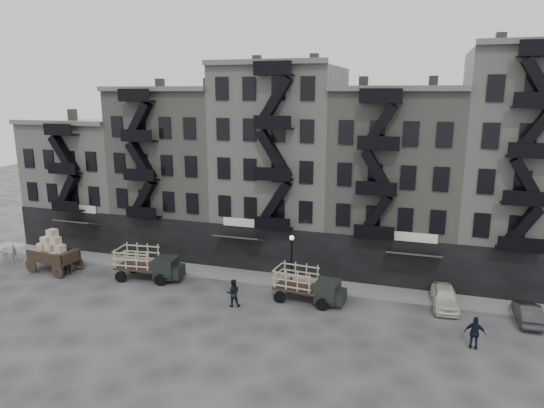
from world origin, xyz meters
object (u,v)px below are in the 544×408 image
(pedestrian_mid, at_px, (233,293))
(stake_truck_west, at_px, (148,261))
(car_east, at_px, (445,297))
(car_far, at_px, (528,313))
(stake_truck_east, at_px, (308,283))
(horse, at_px, (8,253))
(policeman, at_px, (475,333))
(wagon, at_px, (52,248))
(pedestrian_west, at_px, (67,264))

(pedestrian_mid, bearing_deg, stake_truck_west, -37.83)
(car_east, xyz_separation_m, car_far, (5.20, -0.75, -0.09))
(stake_truck_east, relative_size, car_far, 1.33)
(car_east, relative_size, car_far, 1.10)
(horse, xyz_separation_m, policeman, (38.56, -3.47, 0.13))
(wagon, relative_size, car_east, 1.04)
(horse, relative_size, stake_truck_east, 0.40)
(car_far, bearing_deg, wagon, 1.36)
(wagon, distance_m, pedestrian_west, 2.05)
(car_east, bearing_deg, horse, 178.73)
(car_far, distance_m, policeman, 6.07)
(policeman, bearing_deg, horse, -0.82)
(car_east, relative_size, pedestrian_west, 2.31)
(car_far, bearing_deg, pedestrian_mid, 9.10)
(pedestrian_mid, bearing_deg, stake_truck_east, -175.08)
(stake_truck_west, height_order, car_far, stake_truck_west)
(wagon, relative_size, policeman, 2.21)
(horse, distance_m, car_far, 42.26)
(stake_truck_west, xyz_separation_m, pedestrian_mid, (8.52, -2.63, -0.54))
(horse, xyz_separation_m, pedestrian_west, (7.12, -0.78, 0.05))
(car_far, relative_size, pedestrian_mid, 1.95)
(wagon, xyz_separation_m, pedestrian_west, (1.70, -0.25, -1.12))
(stake_truck_east, distance_m, pedestrian_mid, 5.42)
(stake_truck_east, bearing_deg, stake_truck_west, -175.71)
(wagon, bearing_deg, pedestrian_west, -1.03)
(horse, height_order, car_far, horse)
(stake_truck_east, distance_m, car_east, 9.76)
(stake_truck_west, xyz_separation_m, car_far, (28.10, 1.05, -0.90))
(pedestrian_mid, relative_size, policeman, 0.99)
(pedestrian_west, xyz_separation_m, pedestrian_mid, (15.55, -1.56, 0.07))
(pedestrian_west, height_order, policeman, policeman)
(stake_truck_west, relative_size, policeman, 2.72)
(horse, xyz_separation_m, stake_truck_east, (27.53, -0.01, 0.57))
(stake_truck_west, bearing_deg, car_far, -3.62)
(pedestrian_west, bearing_deg, pedestrian_mid, -65.25)
(stake_truck_west, height_order, pedestrian_mid, stake_truck_west)
(car_east, distance_m, pedestrian_west, 30.06)
(stake_truck_east, xyz_separation_m, pedestrian_west, (-20.42, -0.78, -0.52))
(stake_truck_west, distance_m, pedestrian_mid, 8.93)
(car_east, relative_size, pedestrian_mid, 2.16)
(stake_truck_east, height_order, policeman, stake_truck_east)
(car_far, xyz_separation_m, pedestrian_west, (-35.12, -2.12, 0.29))
(car_far, distance_m, pedestrian_west, 35.19)
(pedestrian_mid, bearing_deg, horse, -26.60)
(pedestrian_west, xyz_separation_m, policeman, (31.44, -2.68, 0.08))
(stake_truck_west, distance_m, car_far, 28.13)
(stake_truck_east, relative_size, car_east, 1.21)
(wagon, distance_m, policeman, 33.28)
(horse, distance_m, car_east, 37.10)
(wagon, bearing_deg, stake_truck_east, 8.85)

